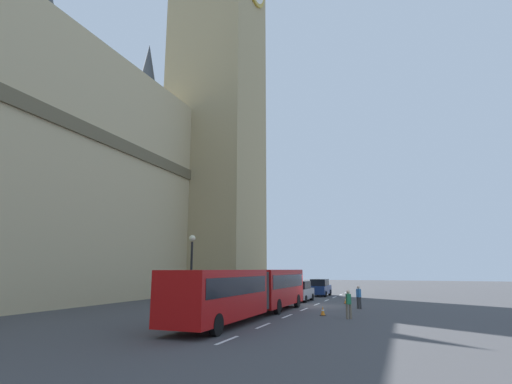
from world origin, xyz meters
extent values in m
plane|color=#424244|center=(0.00, 0.00, 0.00)|extent=(160.00, 160.00, 0.00)
cube|color=silver|center=(-16.72, 0.00, 0.01)|extent=(2.20, 0.16, 0.01)
cube|color=silver|center=(-12.12, 0.00, 0.01)|extent=(2.20, 0.16, 0.01)
cube|color=silver|center=(-7.52, 0.00, 0.01)|extent=(2.20, 0.16, 0.01)
cube|color=silver|center=(-2.92, 0.00, 0.01)|extent=(2.20, 0.16, 0.01)
cube|color=silver|center=(1.68, 0.00, 0.01)|extent=(2.20, 0.16, 0.01)
cube|color=silver|center=(6.28, 0.00, 0.01)|extent=(2.20, 0.16, 0.01)
cube|color=silver|center=(10.88, 0.00, 0.01)|extent=(2.20, 0.16, 0.01)
cube|color=silver|center=(15.48, 0.00, 0.01)|extent=(2.20, 0.16, 0.01)
cube|color=silver|center=(20.08, 0.00, 0.01)|extent=(2.20, 0.16, 0.01)
cube|color=tan|center=(14.24, 16.00, 25.01)|extent=(10.77, 10.77, 50.01)
cone|color=#383D42|center=(3.49, 20.00, 26.43)|extent=(2.40, 2.40, 6.51)
cube|color=#B20F0F|center=(-4.27, 2.00, 1.65)|extent=(8.33, 2.50, 2.50)
cube|color=black|center=(-4.27, 2.00, 2.10)|extent=(7.67, 2.54, 0.90)
cube|color=#B20F0F|center=(-13.50, 2.00, 1.65)|extent=(8.33, 2.50, 2.50)
cube|color=black|center=(-13.50, 2.00, 2.10)|extent=(7.67, 2.54, 0.90)
cylinder|color=#2D2D2D|center=(-8.89, 2.00, 1.65)|extent=(2.38, 2.38, 2.25)
cylinder|color=black|center=(-1.61, 0.88, 0.50)|extent=(1.00, 0.30, 1.00)
cylinder|color=black|center=(-6.77, 0.88, 0.50)|extent=(1.00, 0.30, 1.00)
cylinder|color=black|center=(-16.00, 0.88, 0.50)|extent=(1.00, 0.30, 1.00)
cube|color=gray|center=(4.41, 2.15, 0.70)|extent=(4.40, 1.80, 0.90)
cube|color=black|center=(4.21, 2.15, 1.50)|extent=(2.46, 1.66, 0.70)
cylinder|color=black|center=(5.82, 1.34, 0.32)|extent=(0.64, 0.30, 0.64)
cylinder|color=black|center=(3.00, 1.34, 0.32)|extent=(0.64, 0.30, 0.64)
cube|color=navy|center=(12.35, 1.81, 0.70)|extent=(4.40, 1.80, 0.90)
cube|color=black|center=(12.15, 1.81, 1.50)|extent=(2.46, 1.66, 0.70)
cylinder|color=black|center=(13.76, 1.00, 0.32)|extent=(0.64, 0.30, 0.64)
cylinder|color=black|center=(10.94, 1.00, 0.32)|extent=(0.64, 0.30, 0.64)
cube|color=black|center=(-6.36, -2.07, 0.01)|extent=(0.36, 0.36, 0.03)
cone|color=orange|center=(-6.36, -2.07, 0.31)|extent=(0.28, 0.28, 0.55)
cylinder|color=white|center=(-6.36, -2.07, 0.33)|extent=(0.17, 0.17, 0.08)
cube|color=black|center=(3.15, -2.25, 0.01)|extent=(0.36, 0.36, 0.03)
cone|color=orange|center=(3.15, -2.25, 0.31)|extent=(0.28, 0.28, 0.55)
cylinder|color=white|center=(3.15, -2.25, 0.33)|extent=(0.17, 0.17, 0.08)
cylinder|color=black|center=(-8.47, 6.50, 0.15)|extent=(0.32, 0.32, 0.30)
cylinder|color=black|center=(-8.47, 6.50, 2.40)|extent=(0.16, 0.16, 4.80)
sphere|color=beige|center=(-8.47, 6.50, 5.05)|extent=(0.44, 0.44, 0.44)
cylinder|color=#726651|center=(-7.56, -3.79, 0.43)|extent=(0.16, 0.16, 0.86)
cylinder|color=#726651|center=(-7.49, -3.97, 0.43)|extent=(0.16, 0.16, 0.86)
cube|color=#267F4C|center=(-7.53, -3.88, 1.16)|extent=(0.46, 0.37, 0.60)
sphere|color=beige|center=(-7.53, -3.88, 1.58)|extent=(0.22, 0.22, 0.22)
cylinder|color=#333333|center=(-1.02, -3.71, 0.43)|extent=(0.16, 0.16, 0.86)
cylinder|color=#333333|center=(-1.08, -3.90, 0.43)|extent=(0.16, 0.16, 0.86)
cube|color=#3372B2|center=(-1.05, -3.81, 1.16)|extent=(0.45, 0.34, 0.60)
sphere|color=beige|center=(-1.05, -3.81, 1.58)|extent=(0.22, 0.22, 0.22)
camera|label=1|loc=(-32.63, -7.21, 2.94)|focal=27.59mm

